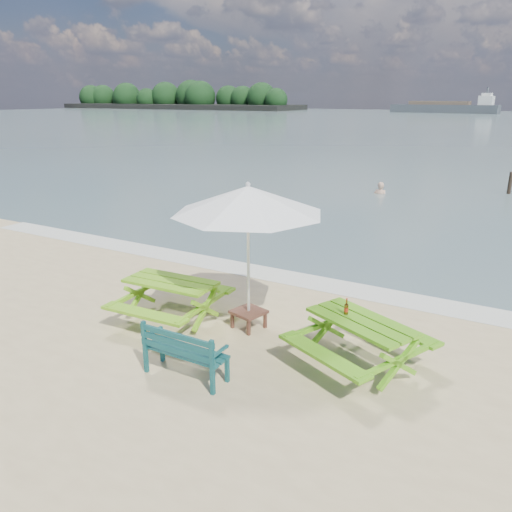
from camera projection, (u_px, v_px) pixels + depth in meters
The scene contains 9 objects.
foam_strip at pixel (308, 281), 11.82m from camera, with size 22.00×0.90×0.01m, color silver.
island_headland at pixel (177, 99), 174.65m from camera, with size 90.00×22.00×7.60m.
picnic_table_left at pixel (172, 302), 9.63m from camera, with size 1.85×2.03×0.84m.
picnic_table_right at pixel (360, 345), 7.97m from camera, with size 2.39×2.49×0.83m.
park_bench at pixel (186, 362), 7.74m from camera, with size 1.37×0.47×0.84m.
side_table at pixel (249, 319), 9.40m from camera, with size 0.67×0.67×0.36m.
patio_umbrella at pixel (248, 200), 8.71m from camera, with size 3.35×3.35×2.71m.
beer_bottle at pixel (346, 309), 8.01m from camera, with size 0.07×0.07×0.27m.
swimmer at pixel (380, 200), 22.60m from camera, with size 0.66×0.47×1.69m.
Camera 1 is at (4.40, -5.64, 4.19)m, focal length 35.00 mm.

